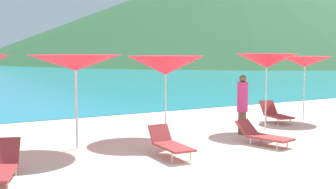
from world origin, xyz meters
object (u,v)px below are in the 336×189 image
object	(u,v)px
lounge_chair_6	(170,143)
beachgoer_1	(242,103)
lounge_chair_2	(263,135)
umbrella_3	(75,63)
umbrella_6	(305,62)
lounge_chair_1	(275,114)
umbrella_4	(166,65)
lounge_chair_5	(0,166)
umbrella_5	(267,61)

from	to	relation	value
lounge_chair_6	beachgoer_1	bearing A→B (deg)	24.29
lounge_chair_2	lounge_chair_6	xyz separation A→B (m)	(-2.71, 0.07, 0.05)
umbrella_3	lounge_chair_2	xyz separation A→B (m)	(4.30, -1.90, -1.85)
umbrella_6	lounge_chair_6	bearing A→B (deg)	-160.15
lounge_chair_1	lounge_chair_6	world-z (taller)	lounge_chair_1
umbrella_4	lounge_chair_5	distance (m)	5.48
lounge_chair_2	lounge_chair_6	bearing A→B (deg)	163.55
umbrella_4	umbrella_6	xyz separation A→B (m)	(5.66, 0.29, 0.02)
umbrella_4	beachgoer_1	size ratio (longest dim) A/B	1.35
lounge_chair_2	lounge_chair_5	bearing A→B (deg)	164.31
umbrella_4	lounge_chair_5	xyz separation A→B (m)	(-4.74, -2.14, -1.73)
umbrella_3	beachgoer_1	bearing A→B (deg)	-6.37
lounge_chair_5	lounge_chair_6	world-z (taller)	lounge_chair_5
lounge_chair_6	beachgoer_1	distance (m)	3.44
lounge_chair_2	umbrella_4	bearing A→B (deg)	111.52
umbrella_6	lounge_chair_2	xyz separation A→B (m)	(-4.02, -2.50, -1.76)
umbrella_5	lounge_chair_5	distance (m)	8.21
umbrella_6	beachgoer_1	world-z (taller)	umbrella_6
lounge_chair_1	lounge_chair_2	world-z (taller)	lounge_chair_1
lounge_chair_2	beachgoer_1	distance (m)	1.58
umbrella_3	lounge_chair_2	bearing A→B (deg)	-23.85
lounge_chair_5	lounge_chair_6	distance (m)	3.67
umbrella_4	lounge_chair_1	size ratio (longest dim) A/B	1.65
umbrella_4	lounge_chair_5	bearing A→B (deg)	-155.73
umbrella_5	lounge_chair_6	bearing A→B (deg)	-160.04
umbrella_3	lounge_chair_5	distance (m)	3.33
umbrella_6	beachgoer_1	size ratio (longest dim) A/B	1.28
lounge_chair_6	beachgoer_1	world-z (taller)	beachgoer_1
beachgoer_1	lounge_chair_6	bearing A→B (deg)	126.15
umbrella_6	umbrella_5	bearing A→B (deg)	-160.32
lounge_chair_1	lounge_chair_5	world-z (taller)	lounge_chair_1
lounge_chair_1	lounge_chair_6	xyz separation A→B (m)	(-5.43, -2.43, 0.01)
umbrella_3	lounge_chair_6	distance (m)	3.02
umbrella_4	lounge_chair_2	bearing A→B (deg)	-53.43
umbrella_6	lounge_chair_2	size ratio (longest dim) A/B	1.40
umbrella_6	lounge_chair_2	distance (m)	5.05
lounge_chair_6	umbrella_5	bearing A→B (deg)	21.55
umbrella_6	lounge_chair_6	xyz separation A→B (m)	(-6.73, -2.43, -1.71)
lounge_chair_1	umbrella_4	bearing A→B (deg)	-166.94
lounge_chair_1	lounge_chair_5	bearing A→B (deg)	-155.77
beachgoer_1	lounge_chair_1	bearing A→B (deg)	-50.66
umbrella_3	lounge_chair_1	bearing A→B (deg)	4.82
umbrella_3	beachgoer_1	distance (m)	4.90
umbrella_3	umbrella_5	size ratio (longest dim) A/B	1.01
umbrella_6	lounge_chair_5	distance (m)	10.83
umbrella_4	lounge_chair_1	bearing A→B (deg)	3.74
umbrella_5	umbrella_3	bearing A→B (deg)	176.89
lounge_chair_2	umbrella_6	bearing A→B (deg)	16.78
umbrella_5	beachgoer_1	bearing A→B (deg)	-168.69
umbrella_5	lounge_chair_5	world-z (taller)	umbrella_5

